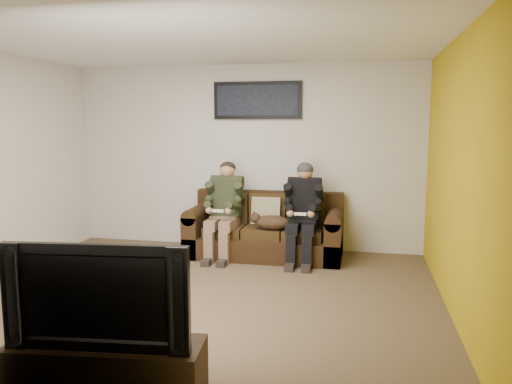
% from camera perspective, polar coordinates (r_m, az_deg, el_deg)
% --- Properties ---
extents(floor, '(5.00, 5.00, 0.00)m').
position_cam_1_polar(floor, '(5.29, -6.92, -11.90)').
color(floor, brown).
rests_on(floor, ground).
extents(ceiling, '(5.00, 5.00, 0.00)m').
position_cam_1_polar(ceiling, '(5.05, -7.43, 17.11)').
color(ceiling, silver).
rests_on(ceiling, ground).
extents(wall_back, '(5.00, 0.00, 5.00)m').
position_cam_1_polar(wall_back, '(7.16, -1.21, 3.99)').
color(wall_back, beige).
rests_on(wall_back, ground).
extents(wall_front, '(5.00, 0.00, 5.00)m').
position_cam_1_polar(wall_front, '(2.99, -21.51, -1.98)').
color(wall_front, beige).
rests_on(wall_front, ground).
extents(wall_right, '(0.00, 4.50, 4.50)m').
position_cam_1_polar(wall_right, '(4.80, 22.29, 1.50)').
color(wall_right, beige).
rests_on(wall_right, ground).
extents(accent_wall_right, '(0.00, 4.50, 4.50)m').
position_cam_1_polar(accent_wall_right, '(4.80, 22.18, 1.50)').
color(accent_wall_right, gold).
rests_on(accent_wall_right, ground).
extents(sofa, '(2.06, 0.89, 0.84)m').
position_cam_1_polar(sofa, '(6.81, 1.11, -4.57)').
color(sofa, '#301E0E').
rests_on(sofa, ground).
extents(throw_pillow, '(0.39, 0.19, 0.39)m').
position_cam_1_polar(throw_pillow, '(6.79, 1.18, -2.19)').
color(throw_pillow, tan).
rests_on(throw_pillow, sofa).
extents(throw_blanket, '(0.42, 0.21, 0.07)m').
position_cam_1_polar(throw_blanket, '(7.10, -3.42, 0.24)').
color(throw_blanket, tan).
rests_on(throw_blanket, sofa).
extents(person_left, '(0.51, 0.87, 1.27)m').
position_cam_1_polar(person_left, '(6.69, -3.62, -1.42)').
color(person_left, '#836752').
rests_on(person_left, sofa).
extents(person_right, '(0.51, 0.86, 1.28)m').
position_cam_1_polar(person_right, '(6.48, 5.42, -1.70)').
color(person_right, black).
rests_on(person_right, sofa).
extents(cat, '(0.66, 0.26, 0.24)m').
position_cam_1_polar(cat, '(6.48, 1.71, -3.45)').
color(cat, '#4E331E').
rests_on(cat, sofa).
extents(framed_poster, '(1.25, 0.05, 0.52)m').
position_cam_1_polar(framed_poster, '(7.08, 0.15, 10.43)').
color(framed_poster, black).
rests_on(framed_poster, wall_back).
extents(tv_stand, '(1.29, 0.54, 0.39)m').
position_cam_1_polar(tv_stand, '(3.54, -16.73, -19.07)').
color(tv_stand, black).
rests_on(tv_stand, ground).
extents(television, '(1.18, 0.28, 0.67)m').
position_cam_1_polar(television, '(3.34, -17.10, -10.86)').
color(television, black).
rests_on(television, tv_stand).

